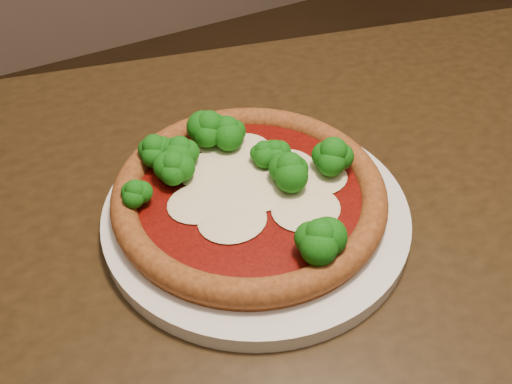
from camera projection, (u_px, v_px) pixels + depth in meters
name	position (u px, v px, depth m)	size (l,w,h in m)	color
dining_table	(346.00, 304.00, 0.64)	(1.28, 1.07, 0.75)	black
plate	(256.00, 214.00, 0.59)	(0.31, 0.31, 0.02)	silver
pizza	(247.00, 186.00, 0.58)	(0.28, 0.28, 0.06)	brown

